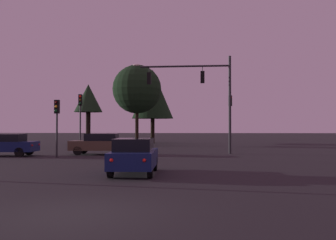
{
  "coord_description": "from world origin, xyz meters",
  "views": [
    {
      "loc": [
        2.59,
        -8.72,
        2.03
      ],
      "look_at": [
        1.28,
        21.54,
        2.54
      ],
      "focal_mm": 40.9,
      "sensor_mm": 36.0,
      "label": 1
    }
  ],
  "objects_px": {
    "traffic_light_median": "(57,116)",
    "traffic_light_corner_right": "(80,111)",
    "tree_center_horizon": "(137,89)",
    "traffic_light_corner_left": "(230,112)",
    "car_nearside_lane": "(134,155)",
    "tree_left_far": "(88,99)",
    "car_crossing_right": "(100,144)",
    "tree_behind_sign": "(153,94)",
    "car_crossing_left": "(4,144)",
    "traffic_signal_mast_arm": "(201,87)"
  },
  "relations": [
    {
      "from": "car_nearside_lane",
      "to": "tree_left_far",
      "type": "height_order",
      "value": "tree_left_far"
    },
    {
      "from": "traffic_light_corner_left",
      "to": "tree_center_horizon",
      "type": "height_order",
      "value": "tree_center_horizon"
    },
    {
      "from": "car_crossing_left",
      "to": "tree_behind_sign",
      "type": "height_order",
      "value": "tree_behind_sign"
    },
    {
      "from": "traffic_signal_mast_arm",
      "to": "car_crossing_right",
      "type": "relative_size",
      "value": 1.73
    },
    {
      "from": "traffic_signal_mast_arm",
      "to": "car_nearside_lane",
      "type": "bearing_deg",
      "value": -105.37
    },
    {
      "from": "tree_center_horizon",
      "to": "traffic_light_median",
      "type": "bearing_deg",
      "value": -103.37
    },
    {
      "from": "traffic_light_corner_right",
      "to": "tree_center_horizon",
      "type": "bearing_deg",
      "value": 69.76
    },
    {
      "from": "traffic_light_corner_right",
      "to": "tree_behind_sign",
      "type": "bearing_deg",
      "value": 75.36
    },
    {
      "from": "car_crossing_left",
      "to": "car_crossing_right",
      "type": "bearing_deg",
      "value": 14.4
    },
    {
      "from": "car_nearside_lane",
      "to": "tree_left_far",
      "type": "distance_m",
      "value": 27.99
    },
    {
      "from": "car_crossing_right",
      "to": "car_crossing_left",
      "type": "bearing_deg",
      "value": -165.6
    },
    {
      "from": "tree_behind_sign",
      "to": "car_crossing_right",
      "type": "bearing_deg",
      "value": -96.23
    },
    {
      "from": "car_nearside_lane",
      "to": "tree_behind_sign",
      "type": "distance_m",
      "value": 31.24
    },
    {
      "from": "tree_left_far",
      "to": "tree_center_horizon",
      "type": "distance_m",
      "value": 6.7
    },
    {
      "from": "car_crossing_left",
      "to": "car_crossing_right",
      "type": "distance_m",
      "value": 6.53
    },
    {
      "from": "traffic_signal_mast_arm",
      "to": "car_crossing_left",
      "type": "relative_size",
      "value": 1.62
    },
    {
      "from": "tree_center_horizon",
      "to": "traffic_signal_mast_arm",
      "type": "bearing_deg",
      "value": -60.05
    },
    {
      "from": "traffic_light_corner_right",
      "to": "car_crossing_left",
      "type": "height_order",
      "value": "traffic_light_corner_right"
    },
    {
      "from": "car_nearside_lane",
      "to": "tree_behind_sign",
      "type": "bearing_deg",
      "value": 93.35
    },
    {
      "from": "tree_center_horizon",
      "to": "traffic_light_corner_left",
      "type": "bearing_deg",
      "value": -35.58
    },
    {
      "from": "traffic_light_corner_left",
      "to": "traffic_light_corner_right",
      "type": "xyz_separation_m",
      "value": [
        -12.27,
        -2.87,
        -0.06
      ]
    },
    {
      "from": "traffic_light_corner_left",
      "to": "tree_left_far",
      "type": "relative_size",
      "value": 0.69
    },
    {
      "from": "traffic_light_corner_right",
      "to": "tree_left_far",
      "type": "xyz_separation_m",
      "value": [
        -2.5,
        12.32,
        1.87
      ]
    },
    {
      "from": "traffic_light_corner_left",
      "to": "car_crossing_left",
      "type": "distance_m",
      "value": 18.08
    },
    {
      "from": "car_crossing_right",
      "to": "tree_behind_sign",
      "type": "bearing_deg",
      "value": 83.77
    },
    {
      "from": "traffic_signal_mast_arm",
      "to": "car_crossing_left",
      "type": "bearing_deg",
      "value": -168.05
    },
    {
      "from": "traffic_light_corner_right",
      "to": "car_nearside_lane",
      "type": "relative_size",
      "value": 1.13
    },
    {
      "from": "traffic_signal_mast_arm",
      "to": "traffic_light_corner_left",
      "type": "relative_size",
      "value": 1.58
    },
    {
      "from": "traffic_light_corner_left",
      "to": "car_nearside_lane",
      "type": "distance_m",
      "value": 18.04
    },
    {
      "from": "traffic_signal_mast_arm",
      "to": "traffic_light_corner_right",
      "type": "relative_size",
      "value": 1.61
    },
    {
      "from": "traffic_signal_mast_arm",
      "to": "tree_center_horizon",
      "type": "relative_size",
      "value": 0.88
    },
    {
      "from": "car_crossing_right",
      "to": "tree_behind_sign",
      "type": "height_order",
      "value": "tree_behind_sign"
    },
    {
      "from": "car_crossing_right",
      "to": "tree_center_horizon",
      "type": "relative_size",
      "value": 0.51
    },
    {
      "from": "traffic_light_median",
      "to": "tree_left_far",
      "type": "bearing_deg",
      "value": 97.79
    },
    {
      "from": "traffic_signal_mast_arm",
      "to": "tree_behind_sign",
      "type": "height_order",
      "value": "tree_behind_sign"
    },
    {
      "from": "traffic_light_median",
      "to": "traffic_light_corner_right",
      "type": "bearing_deg",
      "value": 89.22
    },
    {
      "from": "traffic_light_median",
      "to": "tree_center_horizon",
      "type": "relative_size",
      "value": 0.45
    },
    {
      "from": "tree_behind_sign",
      "to": "tree_left_far",
      "type": "height_order",
      "value": "tree_behind_sign"
    },
    {
      "from": "traffic_signal_mast_arm",
      "to": "traffic_light_corner_left",
      "type": "bearing_deg",
      "value": 58.84
    },
    {
      "from": "traffic_light_median",
      "to": "tree_left_far",
      "type": "height_order",
      "value": "tree_left_far"
    },
    {
      "from": "traffic_light_corner_left",
      "to": "traffic_light_median",
      "type": "relative_size",
      "value": 1.24
    },
    {
      "from": "car_crossing_left",
      "to": "tree_center_horizon",
      "type": "bearing_deg",
      "value": 61.31
    },
    {
      "from": "car_nearside_lane",
      "to": "car_crossing_left",
      "type": "bearing_deg",
      "value": 137.25
    },
    {
      "from": "traffic_light_corner_left",
      "to": "tree_left_far",
      "type": "bearing_deg",
      "value": 147.38
    },
    {
      "from": "traffic_signal_mast_arm",
      "to": "traffic_light_corner_right",
      "type": "xyz_separation_m",
      "value": [
        -9.6,
        1.55,
        -1.71
      ]
    },
    {
      "from": "traffic_light_corner_left",
      "to": "tree_left_far",
      "type": "distance_m",
      "value": 17.62
    },
    {
      "from": "car_crossing_right",
      "to": "tree_left_far",
      "type": "height_order",
      "value": "tree_left_far"
    },
    {
      "from": "traffic_light_corner_right",
      "to": "tree_center_horizon",
      "type": "height_order",
      "value": "tree_center_horizon"
    },
    {
      "from": "traffic_light_median",
      "to": "car_crossing_left",
      "type": "distance_m",
      "value": 4.53
    },
    {
      "from": "car_crossing_right",
      "to": "tree_left_far",
      "type": "xyz_separation_m",
      "value": [
        -4.74,
        15.14,
        4.32
      ]
    }
  ]
}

